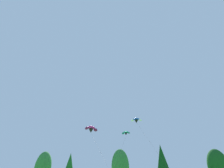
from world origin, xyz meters
The scene contains 8 objects.
treeline_tree_a centered at (-38.31, 48.93, 7.78)m, with size 5.27×5.27×12.85m.
treeline_tree_b centered at (-27.43, 48.45, 7.25)m, with size 4.14×4.14×11.57m.
treeline_tree_c centered at (-12.20, 52.05, 7.39)m, with size 5.10×5.10×12.21m.
treeline_tree_d centered at (0.26, 49.21, 7.43)m, with size 4.21×4.21×11.87m.
treeline_tree_e centered at (12.23, 48.58, 5.89)m, with size 4.43×4.43×9.73m.
parafoil_kite_high_teal centered at (-7.32, 44.00, 14.41)m, with size 4.11×17.87×13.79m.
parafoil_kite_mid_magenta centered at (-12.85, 35.31, 13.68)m, with size 14.63×18.37×12.91m.
parafoil_kite_far_blue_white centered at (-3.79, 42.43, 16.89)m, with size 11.21×20.43×16.35m.
Camera 1 is at (6.86, 2.10, 1.91)m, focal length 26.68 mm.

